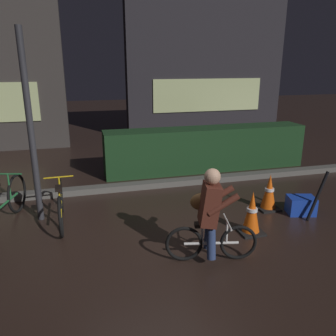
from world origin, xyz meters
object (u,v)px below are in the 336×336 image
parked_bike_left_mid (3,204)px  traffic_cone_far (269,192)px  blue_crate (301,205)px  closed_umbrella (318,196)px  traffic_cone_near (252,213)px  street_post (31,130)px  parked_bike_center_left (61,204)px  cyclist (210,215)px

parked_bike_left_mid → traffic_cone_far: parked_bike_left_mid is taller
blue_crate → closed_umbrella: closed_umbrella is taller
closed_umbrella → blue_crate: bearing=102.8°
parked_bike_left_mid → traffic_cone_near: 3.83m
traffic_cone_near → traffic_cone_far: size_ratio=1.04×
blue_crate → street_post: bearing=168.1°
parked_bike_left_mid → parked_bike_center_left: bearing=-84.9°
street_post → cyclist: bearing=-39.2°
parked_bike_left_mid → closed_umbrella: (4.88, -1.08, 0.06)m
traffic_cone_near → cyclist: cyclist is taller
street_post → traffic_cone_near: (3.11, -1.30, -1.17)m
traffic_cone_near → closed_umbrella: (1.24, 0.15, 0.09)m
parked_bike_left_mid → parked_bike_center_left: (0.87, -0.16, -0.03)m
cyclist → closed_umbrella: (2.12, 0.67, -0.22)m
parked_bike_center_left → closed_umbrella: size_ratio=1.79×
street_post → traffic_cone_far: 4.04m
parked_bike_left_mid → closed_umbrella: size_ratio=1.91×
parked_bike_left_mid → street_post: bearing=-66.8°
traffic_cone_far → parked_bike_left_mid: bearing=173.3°
closed_umbrella → traffic_cone_near: bearing=178.3°
street_post → parked_bike_center_left: size_ratio=1.95×
parked_bike_left_mid → traffic_cone_near: parked_bike_left_mid is taller
traffic_cone_far → closed_umbrella: closed_umbrella is taller
blue_crate → parked_bike_left_mid: bearing=170.2°
traffic_cone_near → blue_crate: traffic_cone_near is taller
parked_bike_center_left → traffic_cone_near: size_ratio=2.32×
traffic_cone_near → blue_crate: size_ratio=1.49×
parked_bike_left_mid → parked_bike_center_left: 0.88m
traffic_cone_far → street_post: bearing=171.3°
parked_bike_center_left → traffic_cone_far: size_ratio=2.41×
street_post → closed_umbrella: 4.63m
cyclist → closed_umbrella: 2.24m
traffic_cone_near → closed_umbrella: 1.25m
parked_bike_left_mid → cyclist: size_ratio=1.30×
traffic_cone_near → closed_umbrella: closed_umbrella is taller
street_post → traffic_cone_near: street_post is taller
parked_bike_center_left → traffic_cone_near: 2.97m
street_post → blue_crate: (4.25, -0.90, -1.33)m
parked_bike_left_mid → blue_crate: 4.85m
traffic_cone_near → parked_bike_left_mid: bearing=161.3°
street_post → closed_umbrella: (4.35, -1.15, -1.08)m
blue_crate → parked_bike_center_left: bearing=170.3°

